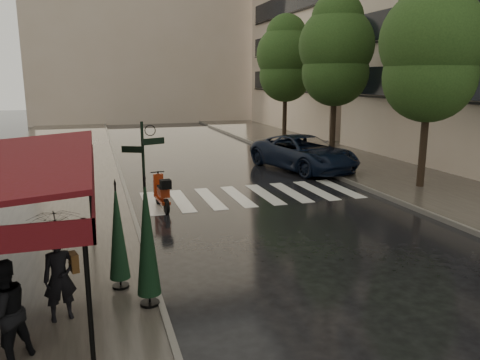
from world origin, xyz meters
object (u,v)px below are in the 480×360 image
pedestrian_terrace (4,312)px  parasol_back (118,232)px  pedestrian_with_umbrella (56,232)px  parasol_front (147,237)px  scooter (162,193)px  parked_car (304,153)px

pedestrian_terrace → parasol_back: size_ratio=0.73×
pedestrian_with_umbrella → pedestrian_terrace: 1.53m
pedestrian_with_umbrella → parasol_front: size_ratio=0.97×
parasol_front → pedestrian_with_umbrella: bearing=-177.3°
scooter → parked_car: parked_car is taller
pedestrian_terrace → scooter: bearing=-155.3°
parasol_back → scooter: bearing=74.1°
parasol_front → pedestrian_terrace: bearing=-152.1°
parasol_front → parasol_back: 1.05m
pedestrian_with_umbrella → parasol_front: bearing=-11.8°
parasol_front → parasol_back: (-0.47, 0.92, -0.15)m
parasol_front → parasol_back: size_ratio=1.13×
parked_car → parasol_front: (-8.58, -11.76, 0.63)m
pedestrian_terrace → parasol_front: size_ratio=0.65×
pedestrian_with_umbrella → scooter: bearing=53.9°
pedestrian_terrace → parasol_back: 2.75m
scooter → parasol_back: 6.20m
pedestrian_with_umbrella → parasol_front: 1.54m
parked_car → parasol_front: size_ratio=2.37×
pedestrian_terrace → parked_car: pedestrian_terrace is taller
pedestrian_terrace → pedestrian_with_umbrella: bearing=-164.6°
parasol_front → parasol_back: parasol_front is taller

